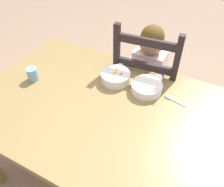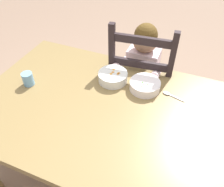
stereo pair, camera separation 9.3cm
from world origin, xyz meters
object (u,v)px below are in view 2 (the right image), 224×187
at_px(dining_table, 101,117).
at_px(child_figure, 141,69).
at_px(bowl_of_peas, 145,85).
at_px(drinking_cup, 28,79).
at_px(dining_chair, 141,85).
at_px(bowl_of_carrots, 113,77).
at_px(spoon, 170,95).

height_order(dining_table, child_figure, child_figure).
bearing_deg(child_figure, bowl_of_peas, -70.56).
distance_m(bowl_of_peas, drinking_cup, 0.71).
bearing_deg(dining_chair, dining_table, -99.32).
bearing_deg(drinking_cup, dining_chair, 42.66).
distance_m(bowl_of_carrots, drinking_cup, 0.51).
bearing_deg(bowl_of_peas, child_figure, 109.44).
bearing_deg(dining_chair, bowl_of_peas, -71.86).
bearing_deg(child_figure, spoon, -48.59).
bearing_deg(spoon, drinking_cup, -164.18).
height_order(bowl_of_peas, spoon, bowl_of_peas).
xyz_separation_m(child_figure, spoon, (0.25, -0.29, 0.08)).
relative_size(bowl_of_carrots, drinking_cup, 2.22).
bearing_deg(dining_table, bowl_of_carrots, 95.35).
height_order(dining_chair, bowl_of_carrots, dining_chair).
relative_size(dining_table, child_figure, 1.45).
xyz_separation_m(bowl_of_carrots, spoon, (0.36, 0.00, -0.03)).
bearing_deg(bowl_of_peas, bowl_of_carrots, 179.96).
xyz_separation_m(bowl_of_peas, spoon, (0.15, 0.00, -0.02)).
bearing_deg(drinking_cup, spoon, 15.82).
distance_m(child_figure, bowl_of_carrots, 0.33).
distance_m(dining_chair, bowl_of_peas, 0.41).
distance_m(dining_table, dining_chair, 0.56).
bearing_deg(bowl_of_carrots, dining_table, -84.65).
xyz_separation_m(child_figure, bowl_of_carrots, (-0.10, -0.29, 0.11)).
distance_m(dining_table, child_figure, 0.53).
relative_size(dining_table, dining_chair, 1.37).
bearing_deg(dining_chair, child_figure, -144.06).
relative_size(child_figure, drinking_cup, 12.04).
relative_size(dining_table, spoon, 10.29).
bearing_deg(child_figure, bowl_of_carrots, -109.45).
xyz_separation_m(child_figure, bowl_of_peas, (0.10, -0.29, 0.11)).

